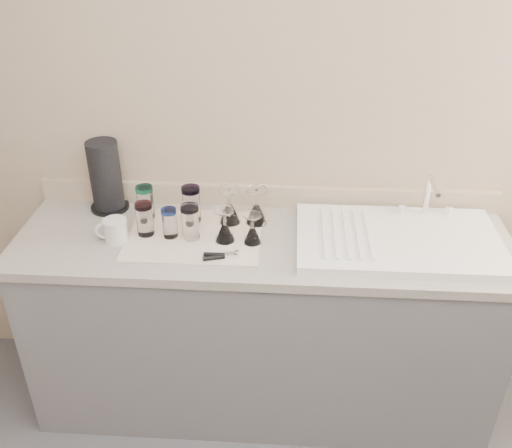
# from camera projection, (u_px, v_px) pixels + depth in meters

# --- Properties ---
(room_envelope) EXTENTS (3.54, 3.50, 2.52)m
(room_envelope) POSITION_uv_depth(u_px,v_px,m) (227.00, 288.00, 0.99)
(room_envelope) COLOR #4A4A4F
(room_envelope) RESTS_ON ground
(counter_unit) EXTENTS (2.06, 0.62, 0.90)m
(counter_unit) POSITION_uv_depth(u_px,v_px,m) (262.00, 322.00, 2.58)
(counter_unit) COLOR slate
(counter_unit) RESTS_ON ground
(sink_unit) EXTENTS (0.82, 0.50, 0.22)m
(sink_unit) POSITION_uv_depth(u_px,v_px,m) (398.00, 239.00, 2.32)
(sink_unit) COLOR white
(sink_unit) RESTS_ON counter_unit
(dish_towel) EXTENTS (0.55, 0.42, 0.01)m
(dish_towel) POSITION_uv_depth(u_px,v_px,m) (195.00, 236.00, 2.37)
(dish_towel) COLOR white
(dish_towel) RESTS_ON counter_unit
(tumbler_teal) EXTENTS (0.07, 0.07, 0.15)m
(tumbler_teal) POSITION_uv_depth(u_px,v_px,m) (145.00, 202.00, 2.46)
(tumbler_teal) COLOR white
(tumbler_teal) RESTS_ON dish_towel
(tumbler_purple) EXTENTS (0.08, 0.08, 0.16)m
(tumbler_purple) POSITION_uv_depth(u_px,v_px,m) (191.00, 204.00, 2.43)
(tumbler_purple) COLOR white
(tumbler_purple) RESTS_ON dish_towel
(tumbler_magenta) EXTENTS (0.07, 0.07, 0.14)m
(tumbler_magenta) POSITION_uv_depth(u_px,v_px,m) (145.00, 219.00, 2.34)
(tumbler_magenta) COLOR white
(tumbler_magenta) RESTS_ON dish_towel
(tumbler_blue) EXTENTS (0.06, 0.06, 0.13)m
(tumbler_blue) POSITION_uv_depth(u_px,v_px,m) (170.00, 223.00, 2.33)
(tumbler_blue) COLOR white
(tumbler_blue) RESTS_ON dish_towel
(tumbler_lavender) EXTENTS (0.07, 0.07, 0.15)m
(tumbler_lavender) POSITION_uv_depth(u_px,v_px,m) (190.00, 222.00, 2.31)
(tumbler_lavender) COLOR white
(tumbler_lavender) RESTS_ON dish_towel
(goblet_back_left) EXTENTS (0.09, 0.09, 0.16)m
(goblet_back_left) POSITION_uv_depth(u_px,v_px,m) (230.00, 211.00, 2.43)
(goblet_back_left) COLOR white
(goblet_back_left) RESTS_ON dish_towel
(goblet_back_right) EXTENTS (0.09, 0.09, 0.16)m
(goblet_back_right) POSITION_uv_depth(u_px,v_px,m) (257.00, 211.00, 2.43)
(goblet_back_right) COLOR white
(goblet_back_right) RESTS_ON dish_towel
(goblet_front_left) EXTENTS (0.08, 0.08, 0.14)m
(goblet_front_left) POSITION_uv_depth(u_px,v_px,m) (225.00, 230.00, 2.31)
(goblet_front_left) COLOR white
(goblet_front_left) RESTS_ON dish_towel
(goblet_front_right) EXTENTS (0.07, 0.07, 0.13)m
(goblet_front_right) POSITION_uv_depth(u_px,v_px,m) (252.00, 233.00, 2.30)
(goblet_front_right) COLOR white
(goblet_front_right) RESTS_ON dish_towel
(can_opener) EXTENTS (0.14, 0.06, 0.02)m
(can_opener) POSITION_uv_depth(u_px,v_px,m) (221.00, 256.00, 2.22)
(can_opener) COLOR silver
(can_opener) RESTS_ON dish_towel
(white_mug) EXTENTS (0.14, 0.11, 0.10)m
(white_mug) POSITION_uv_depth(u_px,v_px,m) (115.00, 230.00, 2.32)
(white_mug) COLOR silver
(white_mug) RESTS_ON counter_unit
(paper_towel_roll) EXTENTS (0.17, 0.17, 0.32)m
(paper_towel_roll) POSITION_uv_depth(u_px,v_px,m) (106.00, 177.00, 2.50)
(paper_towel_roll) COLOR black
(paper_towel_roll) RESTS_ON counter_unit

